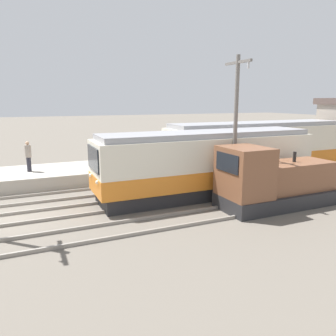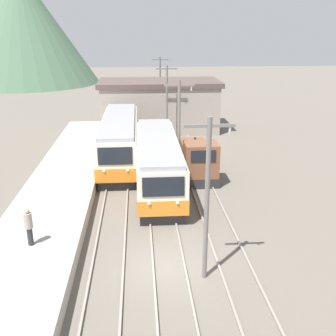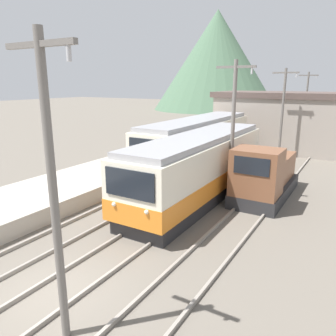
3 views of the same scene
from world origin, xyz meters
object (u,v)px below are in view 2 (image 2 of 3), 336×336
(catenary_mast_distant, at_px, (160,84))
(commuter_train_left, at_px, (120,142))
(commuter_train_center, at_px, (158,164))
(person_on_platform, at_px, (29,225))
(catenary_mast_mid, at_px, (179,129))
(catenary_mast_near, at_px, (207,196))
(catenary_mast_far, at_px, (167,100))
(shunting_locomotive, at_px, (197,160))

(catenary_mast_distant, bearing_deg, commuter_train_left, -103.61)
(commuter_train_center, distance_m, person_on_platform, 10.80)
(commuter_train_center, relative_size, catenary_mast_mid, 1.70)
(catenary_mast_near, xyz_separation_m, person_on_platform, (-7.88, 1.98, -2.09))
(commuter_train_center, height_order, catenary_mast_distant, catenary_mast_distant)
(catenary_mast_far, bearing_deg, person_on_platform, -110.78)
(person_on_platform, bearing_deg, catenary_mast_far, 69.22)
(commuter_train_left, height_order, shunting_locomotive, commuter_train_left)
(commuter_train_left, relative_size, catenary_mast_near, 1.83)
(commuter_train_left, height_order, catenary_mast_far, catenary_mast_far)
(shunting_locomotive, bearing_deg, person_on_platform, -131.47)
(commuter_train_center, distance_m, catenary_mast_distant, 23.58)
(catenary_mast_mid, bearing_deg, commuter_train_left, 131.02)
(catenary_mast_near, height_order, catenary_mast_far, same)
(catenary_mast_near, distance_m, person_on_platform, 8.39)
(catenary_mast_distant, relative_size, person_on_platform, 3.89)
(shunting_locomotive, relative_size, catenary_mast_distant, 0.83)
(catenary_mast_far, bearing_deg, commuter_train_center, -97.13)
(catenary_mast_near, bearing_deg, catenary_mast_far, 90.00)
(catenary_mast_near, xyz_separation_m, catenary_mast_far, (0.00, 22.75, 0.00))
(shunting_locomotive, height_order, catenary_mast_distant, catenary_mast_distant)
(catenary_mast_mid, xyz_separation_m, catenary_mast_far, (0.00, 11.37, 0.00))
(person_on_platform, bearing_deg, shunting_locomotive, 48.53)
(commuter_train_center, xyz_separation_m, catenary_mast_mid, (1.51, 0.67, 2.29))
(person_on_platform, bearing_deg, catenary_mast_mid, 50.01)
(commuter_train_left, xyz_separation_m, catenary_mast_mid, (4.31, -4.95, 2.22))
(catenary_mast_near, xyz_separation_m, catenary_mast_mid, (0.00, 11.37, 0.00))
(commuter_train_center, distance_m, catenary_mast_near, 11.05)
(shunting_locomotive, bearing_deg, commuter_train_center, -147.85)
(catenary_mast_far, xyz_separation_m, person_on_platform, (-7.88, -20.77, -2.09))
(commuter_train_left, relative_size, catenary_mast_mid, 1.83)
(commuter_train_left, xyz_separation_m, catenary_mast_far, (4.31, 6.42, 2.22))
(commuter_train_center, bearing_deg, commuter_train_left, 116.46)
(catenary_mast_near, bearing_deg, catenary_mast_mid, 90.00)
(commuter_train_center, height_order, shunting_locomotive, commuter_train_center)
(commuter_train_left, xyz_separation_m, person_on_platform, (-3.57, -14.35, 0.12))
(person_on_platform, bearing_deg, commuter_train_center, 53.84)
(catenary_mast_near, height_order, catenary_mast_mid, same)
(shunting_locomotive, relative_size, catenary_mast_near, 0.83)
(catenary_mast_mid, bearing_deg, catenary_mast_near, -90.00)
(catenary_mast_far, bearing_deg, shunting_locomotive, -81.64)
(catenary_mast_far, relative_size, person_on_platform, 3.89)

